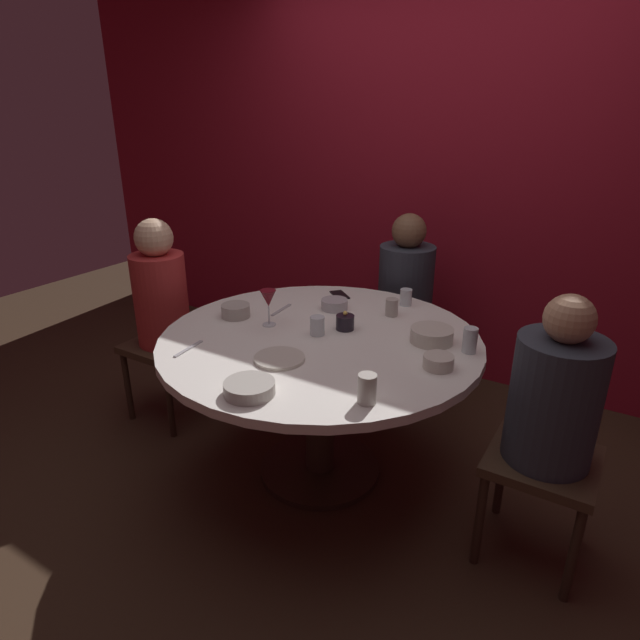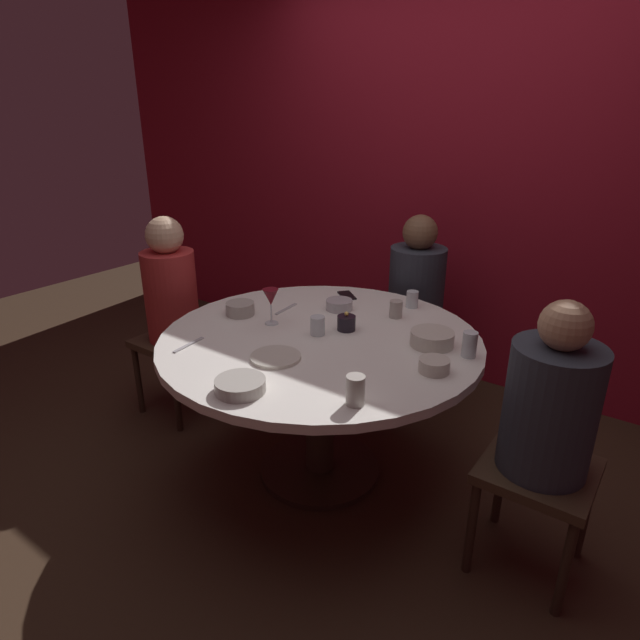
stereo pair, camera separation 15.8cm
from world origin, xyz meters
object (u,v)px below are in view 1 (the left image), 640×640
object	(u,v)px
cup_by_right_diner	(367,389)
bowl_small_white	(236,311)
wine_glass	(268,300)
dinner_plate	(279,358)
cell_phone	(340,295)
bowl_rice_portion	(438,362)
cup_near_candle	(392,307)
bowl_salad_center	(432,335)
bowl_serving_large	(334,304)
seated_diner_back	(406,285)
candle_holder	(345,322)
cup_by_left_diner	(406,297)
seated_diner_left	(161,300)
seated_diner_right	(553,405)
dining_table	(320,363)
cup_center_front	(470,340)
bowl_sauce_side	(249,388)
cup_far_edge	(317,326)

from	to	relation	value
cup_by_right_diner	bowl_small_white	bearing A→B (deg)	156.80
wine_glass	dinner_plate	xyz separation A→B (m)	(0.26, -0.28, -0.12)
cell_phone	bowl_rice_portion	distance (m)	0.95
cup_near_candle	wine_glass	bearing A→B (deg)	-136.35
bowl_small_white	cup_by_right_diner	distance (m)	1.02
cell_phone	bowl_salad_center	world-z (taller)	bowl_salad_center
bowl_salad_center	cup_near_candle	world-z (taller)	cup_near_candle
bowl_serving_large	cup_near_candle	bearing A→B (deg)	14.04
dinner_plate	cup_by_right_diner	bearing A→B (deg)	-14.07
seated_diner_back	bowl_small_white	world-z (taller)	seated_diner_back
candle_holder	cup_by_left_diner	world-z (taller)	candle_holder
seated_diner_left	seated_diner_right	bearing A→B (deg)	0.00
dining_table	cup_center_front	distance (m)	0.69
wine_glass	bowl_salad_center	xyz separation A→B (m)	(0.73, 0.22, -0.10)
bowl_sauce_side	cup_far_edge	xyz separation A→B (m)	(-0.08, 0.59, 0.02)
candle_holder	bowl_salad_center	xyz separation A→B (m)	(0.40, 0.07, -0.00)
seated_diner_right	bowl_sauce_side	xyz separation A→B (m)	(-0.95, -0.58, 0.07)
seated_diner_left	cup_by_left_diner	size ratio (longest dim) A/B	13.44
cell_phone	cup_by_left_diner	size ratio (longest dim) A/B	1.60
seated_diner_back	candle_holder	size ratio (longest dim) A/B	12.54
cell_phone	cup_near_candle	size ratio (longest dim) A/B	1.62
cup_center_front	bowl_small_white	bearing A→B (deg)	-169.60
seated_diner_right	cup_near_candle	size ratio (longest dim) A/B	13.03
cup_center_front	cup_by_right_diner	bearing A→B (deg)	-106.66
candle_holder	wine_glass	world-z (taller)	wine_glass
seated_diner_right	seated_diner_left	bearing A→B (deg)	0.00
dinner_plate	cup_far_edge	world-z (taller)	cup_far_edge
wine_glass	bowl_sauce_side	distance (m)	0.67
wine_glass	cell_phone	xyz separation A→B (m)	(0.08, 0.55, -0.12)
dining_table	seated_diner_right	world-z (taller)	seated_diner_right
bowl_rice_portion	bowl_sauce_side	bearing A→B (deg)	-132.45
seated_diner_back	bowl_serving_large	bearing A→B (deg)	-10.50
bowl_sauce_side	cup_near_candle	bearing A→B (deg)	83.54
dining_table	bowl_rice_portion	distance (m)	0.59
seated_diner_right	dinner_plate	world-z (taller)	seated_diner_right
wine_glass	cell_phone	bearing A→B (deg)	82.15
candle_holder	bowl_small_white	size ratio (longest dim) A/B	0.64
candle_holder	bowl_sauce_side	bearing A→B (deg)	-90.06
seated_diner_back	bowl_salad_center	size ratio (longest dim) A/B	6.03
dining_table	bowl_rice_portion	world-z (taller)	bowl_rice_portion
bowl_serving_large	cup_by_right_diner	size ratio (longest dim) A/B	1.24
wine_glass	bowl_rice_portion	distance (m)	0.85
candle_holder	seated_diner_back	bearing A→B (deg)	93.77
candle_holder	cup_far_edge	size ratio (longest dim) A/B	1.04
seated_diner_right	cup_center_front	size ratio (longest dim) A/B	10.22
cup_by_right_diner	cup_center_front	world-z (taller)	same
candle_holder	dinner_plate	distance (m)	0.44
bowl_small_white	cup_center_front	xyz separation A→B (m)	(1.11, 0.20, 0.02)
seated_diner_left	cell_phone	world-z (taller)	seated_diner_left
cup_by_right_diner	cup_center_front	bearing A→B (deg)	73.34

